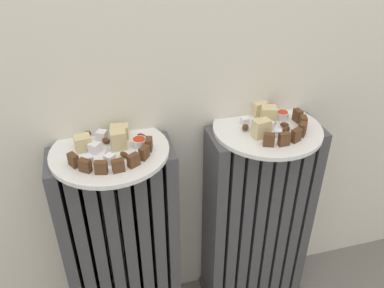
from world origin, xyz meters
name	(u,v)px	position (x,y,z in m)	size (l,w,h in m)	color
radiator_left	(122,247)	(-0.22, 0.28, 0.34)	(0.34, 0.14, 0.68)	#47474C
radiator_right	(257,221)	(0.22, 0.28, 0.34)	(0.34, 0.14, 0.68)	#47474C
plate_left	(110,151)	(-0.22, 0.28, 0.69)	(0.31, 0.31, 0.01)	white
plate_right	(267,129)	(0.22, 0.28, 0.69)	(0.31, 0.31, 0.01)	white
dark_cake_slice_left_0	(73,160)	(-0.31, 0.23, 0.71)	(0.03, 0.02, 0.03)	#56351E
dark_cake_slice_left_1	(85,166)	(-0.28, 0.20, 0.71)	(0.03, 0.02, 0.03)	#56351E
dark_cake_slice_left_2	(101,168)	(-0.25, 0.18, 0.71)	(0.03, 0.02, 0.03)	#56351E
dark_cake_slice_left_3	(118,166)	(-0.21, 0.18, 0.71)	(0.03, 0.02, 0.03)	#56351E
dark_cake_slice_left_4	(133,160)	(-0.17, 0.19, 0.71)	(0.03, 0.02, 0.03)	#56351E
dark_cake_slice_left_5	(144,153)	(-0.14, 0.22, 0.71)	(0.03, 0.02, 0.03)	#56351E
dark_cake_slice_left_6	(149,144)	(-0.12, 0.25, 0.71)	(0.03, 0.02, 0.03)	#56351E
marble_cake_slice_left_0	(83,143)	(-0.28, 0.30, 0.71)	(0.04, 0.04, 0.04)	beige
marble_cake_slice_left_1	(119,140)	(-0.19, 0.28, 0.72)	(0.04, 0.03, 0.05)	beige
marble_cake_slice_left_2	(120,132)	(-0.19, 0.33, 0.71)	(0.05, 0.03, 0.04)	beige
turkish_delight_left_0	(88,160)	(-0.28, 0.23, 0.70)	(0.02, 0.02, 0.02)	white
turkish_delight_left_1	(110,159)	(-0.22, 0.22, 0.70)	(0.02, 0.02, 0.02)	white
turkish_delight_left_2	(95,148)	(-0.26, 0.28, 0.70)	(0.03, 0.03, 0.03)	white
turkish_delight_left_3	(102,135)	(-0.23, 0.34, 0.70)	(0.02, 0.02, 0.02)	white
medjool_date_left_0	(124,155)	(-0.19, 0.23, 0.70)	(0.03, 0.02, 0.01)	#4C2814
medjool_date_left_1	(142,136)	(-0.13, 0.31, 0.70)	(0.03, 0.01, 0.02)	#4C2814
medjool_date_left_2	(106,141)	(-0.23, 0.31, 0.70)	(0.02, 0.01, 0.02)	#4C2814
medjool_date_left_3	(87,133)	(-0.27, 0.36, 0.70)	(0.02, 0.02, 0.02)	#4C2814
jam_bowl_left	(139,142)	(-0.14, 0.28, 0.70)	(0.04, 0.04, 0.02)	white
dark_cake_slice_right_0	(269,140)	(0.18, 0.19, 0.71)	(0.03, 0.02, 0.04)	#56351E
dark_cake_slice_right_1	(284,139)	(0.22, 0.18, 0.71)	(0.03, 0.02, 0.04)	#56351E
dark_cake_slice_right_2	(296,135)	(0.26, 0.19, 0.71)	(0.03, 0.02, 0.04)	#56351E
dark_cake_slice_right_3	(303,129)	(0.29, 0.22, 0.71)	(0.03, 0.02, 0.04)	#56351E
dark_cake_slice_right_4	(303,122)	(0.31, 0.25, 0.71)	(0.03, 0.02, 0.04)	#56351E
dark_cake_slice_right_5	(298,116)	(0.32, 0.29, 0.71)	(0.03, 0.02, 0.04)	#56351E
marble_cake_slice_right_0	(261,129)	(0.18, 0.24, 0.72)	(0.04, 0.03, 0.05)	beige
marble_cake_slice_right_1	(269,115)	(0.23, 0.31, 0.72)	(0.04, 0.04, 0.05)	beige
marble_cake_slice_right_2	(259,108)	(0.23, 0.36, 0.71)	(0.04, 0.04, 0.04)	beige
turkish_delight_right_0	(245,121)	(0.16, 0.31, 0.70)	(0.02, 0.02, 0.02)	white
turkish_delight_right_1	(278,133)	(0.23, 0.23, 0.70)	(0.02, 0.02, 0.02)	white
turkish_delight_right_2	(269,126)	(0.22, 0.27, 0.70)	(0.02, 0.02, 0.02)	white
turkish_delight_right_3	(256,125)	(0.18, 0.28, 0.70)	(0.02, 0.02, 0.02)	white
medjool_date_right_0	(286,129)	(0.26, 0.24, 0.70)	(0.03, 0.02, 0.02)	#4C2814
medjool_date_right_1	(284,125)	(0.27, 0.27, 0.70)	(0.02, 0.01, 0.01)	#4C2814
medjool_date_right_2	(245,127)	(0.15, 0.28, 0.70)	(0.02, 0.02, 0.02)	#4C2814
medjool_date_right_3	(270,112)	(0.26, 0.35, 0.70)	(0.02, 0.02, 0.02)	#4C2814
jam_bowl_right	(282,115)	(0.28, 0.31, 0.70)	(0.04, 0.04, 0.02)	white
fork	(107,158)	(-0.23, 0.24, 0.69)	(0.04, 0.09, 0.00)	#B7B7BC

